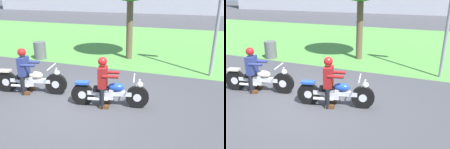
{
  "view_description": "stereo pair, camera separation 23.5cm",
  "coord_description": "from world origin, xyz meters",
  "views": [
    {
      "loc": [
        2.85,
        -5.28,
        2.99
      ],
      "look_at": [
        0.8,
        0.4,
        0.85
      ],
      "focal_mm": 37.79,
      "sensor_mm": 36.0,
      "label": 1
    },
    {
      "loc": [
        3.06,
        -5.19,
        2.99
      ],
      "look_at": [
        0.8,
        0.4,
        0.85
      ],
      "focal_mm": 37.79,
      "sensor_mm": 36.0,
      "label": 2
    }
  ],
  "objects": [
    {
      "name": "ground",
      "position": [
        0.0,
        0.0,
        0.0
      ],
      "size": [
        120.0,
        120.0,
        0.0
      ],
      "primitive_type": "plane",
      "color": "#424247"
    },
    {
      "name": "trash_can",
      "position": [
        -3.91,
        3.62,
        0.4
      ],
      "size": [
        0.54,
        0.54,
        0.8
      ],
      "primitive_type": "cylinder",
      "color": "#595E5B",
      "rests_on": "ground"
    },
    {
      "name": "motorcycle_follow",
      "position": [
        -1.78,
        0.23,
        0.4
      ],
      "size": [
        2.22,
        0.79,
        0.89
      ],
      "rotation": [
        0.0,
        0.0,
        0.22
      ],
      "color": "black",
      "rests_on": "ground"
    },
    {
      "name": "rider_lead",
      "position": [
        0.64,
        0.17,
        0.81
      ],
      "size": [
        0.62,
        0.54,
        1.39
      ],
      "rotation": [
        0.0,
        0.0,
        0.22
      ],
      "color": "black",
      "rests_on": "ground"
    },
    {
      "name": "motorcycle_lead",
      "position": [
        0.81,
        0.2,
        0.38
      ],
      "size": [
        2.1,
        0.77,
        0.87
      ],
      "rotation": [
        0.0,
        0.0,
        0.22
      ],
      "color": "black",
      "rests_on": "ground"
    },
    {
      "name": "rider_follow",
      "position": [
        -1.95,
        0.19,
        0.82
      ],
      "size": [
        0.62,
        0.54,
        1.41
      ],
      "rotation": [
        0.0,
        0.0,
        0.22
      ],
      "color": "black",
      "rests_on": "ground"
    },
    {
      "name": "grass_verge",
      "position": [
        0.0,
        9.29,
        0.0
      ],
      "size": [
        60.0,
        12.0,
        0.01
      ],
      "primitive_type": "cube",
      "color": "#549342",
      "rests_on": "ground"
    }
  ]
}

